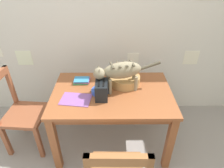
{
  "coord_description": "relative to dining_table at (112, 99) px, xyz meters",
  "views": [
    {
      "loc": [
        0.14,
        -0.47,
        1.92
      ],
      "look_at": [
        0.15,
        1.19,
        0.83
      ],
      "focal_mm": 31.51,
      "sensor_mm": 36.0,
      "label": 1
    }
  ],
  "objects": [
    {
      "name": "saucer_bowl",
      "position": [
        -0.13,
        -0.01,
        0.11
      ],
      "size": [
        0.18,
        0.18,
        0.04
      ],
      "primitive_type": "cylinder",
      "color": "blue",
      "rests_on": "dining_table"
    },
    {
      "name": "wall_rear",
      "position": [
        -0.15,
        0.7,
        0.61
      ],
      "size": [
        4.95,
        0.11,
        2.5
      ],
      "color": "silver",
      "rests_on": "ground_plane"
    },
    {
      "name": "book_stack",
      "position": [
        -0.34,
        0.19,
        0.11
      ],
      "size": [
        0.18,
        0.14,
        0.04
      ],
      "color": "#45A15F",
      "rests_on": "dining_table"
    },
    {
      "name": "cat",
      "position": [
        0.08,
        0.04,
        0.32
      ],
      "size": [
        0.68,
        0.22,
        0.32
      ],
      "rotation": [
        0.0,
        0.0,
        1.79
      ],
      "color": "gray",
      "rests_on": "dining_table"
    },
    {
      "name": "magazine",
      "position": [
        -0.36,
        -0.12,
        0.1
      ],
      "size": [
        0.32,
        0.24,
        0.01
      ],
      "primitive_type": "cube",
      "rotation": [
        0.0,
        0.0,
        -0.13
      ],
      "color": "#8D56A3",
      "rests_on": "dining_table"
    },
    {
      "name": "coffee_mug",
      "position": [
        -0.12,
        -0.01,
        0.17
      ],
      "size": [
        0.13,
        0.08,
        0.09
      ],
      "color": "white",
      "rests_on": "saucer_bowl"
    },
    {
      "name": "dining_table",
      "position": [
        0.0,
        0.0,
        0.0
      ],
      "size": [
        1.24,
        0.81,
        0.73
      ],
      "color": "#95512D",
      "rests_on": "ground_plane"
    },
    {
      "name": "wicker_basket",
      "position": [
        0.14,
        0.16,
        0.14
      ],
      "size": [
        0.33,
        0.33,
        0.09
      ],
      "color": "tan",
      "rests_on": "dining_table"
    },
    {
      "name": "toaster",
      "position": [
        -0.1,
        -0.08,
        0.18
      ],
      "size": [
        0.12,
        0.2,
        0.18
      ],
      "color": "black",
      "rests_on": "dining_table"
    },
    {
      "name": "wooden_chair_far",
      "position": [
        -1.0,
        -0.02,
        -0.18
      ],
      "size": [
        0.45,
        0.45,
        0.95
      ],
      "rotation": [
        0.0,
        0.0,
        -1.65
      ],
      "color": "brown",
      "rests_on": "ground_plane"
    }
  ]
}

